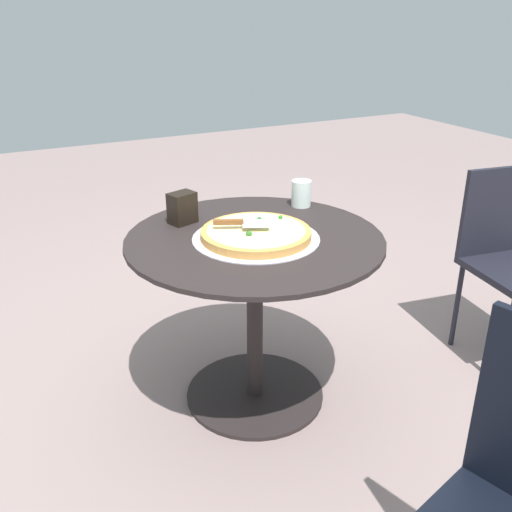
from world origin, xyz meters
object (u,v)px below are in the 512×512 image
at_px(napkin_dispenser, 182,208).
at_px(drinking_cup, 301,193).
at_px(pizza_server, 242,223).
at_px(patio_table, 255,287).
at_px(patio_chair_far, 512,251).
at_px(pizza_on_tray, 256,234).

bearing_deg(napkin_dispenser, drinking_cup, -21.56).
relative_size(pizza_server, drinking_cup, 1.92).
relative_size(drinking_cup, napkin_dispenser, 0.90).
relative_size(patio_table, patio_chair_far, 1.12).
height_order(napkin_dispenser, patio_chair_far, patio_chair_far).
bearing_deg(patio_table, napkin_dispenser, -54.36).
bearing_deg(drinking_cup, patio_chair_far, 153.21).
distance_m(pizza_on_tray, pizza_server, 0.07).
bearing_deg(drinking_cup, napkin_dispenser, -3.64).
bearing_deg(pizza_server, patio_table, 165.49).
distance_m(patio_table, drinking_cup, 0.48).
relative_size(pizza_on_tray, drinking_cup, 4.24).
bearing_deg(patio_table, drinking_cup, -146.05).
bearing_deg(napkin_dispenser, patio_table, -72.28).
distance_m(napkin_dispenser, patio_chair_far, 1.45).
height_order(patio_table, pizza_server, pizza_server).
height_order(pizza_on_tray, patio_chair_far, patio_chair_far).
xyz_separation_m(napkin_dispenser, patio_chair_far, (-1.35, 0.45, -0.27)).
bearing_deg(pizza_on_tray, napkin_dispenser, -57.07).
xyz_separation_m(pizza_server, drinking_cup, (-0.38, -0.21, -0.00)).
bearing_deg(napkin_dispenser, pizza_on_tray, -74.98).
relative_size(pizza_server, patio_chair_far, 0.25).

